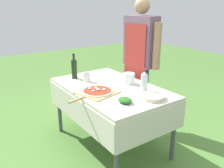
{
  "coord_description": "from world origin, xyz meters",
  "views": [
    {
      "loc": [
        2.03,
        -1.4,
        1.59
      ],
      "look_at": [
        0.03,
        0.0,
        0.76
      ],
      "focal_mm": 38.0,
      "sensor_mm": 36.0,
      "label": 1
    }
  ],
  "objects_px": {
    "prep_table": "(110,94)",
    "sauce_jar": "(87,77)",
    "water_bottle": "(144,82)",
    "herb_container": "(125,101)",
    "mixing_tub": "(129,78)",
    "person_cook": "(140,54)",
    "oil_bottle": "(74,69)",
    "pizza_on_peel": "(97,92)",
    "plate_stack": "(153,97)"
  },
  "relations": [
    {
      "from": "pizza_on_peel",
      "to": "herb_container",
      "type": "relative_size",
      "value": 3.33
    },
    {
      "from": "sauce_jar",
      "to": "prep_table",
      "type": "bearing_deg",
      "value": 20.55
    },
    {
      "from": "person_cook",
      "to": "herb_container",
      "type": "xyz_separation_m",
      "value": [
        0.66,
        -0.76,
        -0.23
      ]
    },
    {
      "from": "prep_table",
      "to": "water_bottle",
      "type": "bearing_deg",
      "value": 26.14
    },
    {
      "from": "person_cook",
      "to": "mixing_tub",
      "type": "height_order",
      "value": "person_cook"
    },
    {
      "from": "mixing_tub",
      "to": "sauce_jar",
      "type": "relative_size",
      "value": 1.17
    },
    {
      "from": "person_cook",
      "to": "oil_bottle",
      "type": "bearing_deg",
      "value": 65.5
    },
    {
      "from": "prep_table",
      "to": "person_cook",
      "type": "height_order",
      "value": "person_cook"
    },
    {
      "from": "sauce_jar",
      "to": "pizza_on_peel",
      "type": "bearing_deg",
      "value": -15.22
    },
    {
      "from": "person_cook",
      "to": "pizza_on_peel",
      "type": "distance_m",
      "value": 0.92
    },
    {
      "from": "prep_table",
      "to": "plate_stack",
      "type": "height_order",
      "value": "plate_stack"
    },
    {
      "from": "pizza_on_peel",
      "to": "plate_stack",
      "type": "distance_m",
      "value": 0.57
    },
    {
      "from": "herb_container",
      "to": "mixing_tub",
      "type": "bearing_deg",
      "value": 137.61
    },
    {
      "from": "mixing_tub",
      "to": "plate_stack",
      "type": "relative_size",
      "value": 0.57
    },
    {
      "from": "pizza_on_peel",
      "to": "person_cook",
      "type": "bearing_deg",
      "value": 95.98
    },
    {
      "from": "plate_stack",
      "to": "pizza_on_peel",
      "type": "bearing_deg",
      "value": -141.59
    },
    {
      "from": "water_bottle",
      "to": "herb_container",
      "type": "relative_size",
      "value": 1.45
    },
    {
      "from": "oil_bottle",
      "to": "water_bottle",
      "type": "relative_size",
      "value": 1.22
    },
    {
      "from": "pizza_on_peel",
      "to": "water_bottle",
      "type": "distance_m",
      "value": 0.5
    },
    {
      "from": "water_bottle",
      "to": "mixing_tub",
      "type": "bearing_deg",
      "value": 168.73
    },
    {
      "from": "mixing_tub",
      "to": "plate_stack",
      "type": "xyz_separation_m",
      "value": [
        0.5,
        -0.11,
        -0.04
      ]
    },
    {
      "from": "water_bottle",
      "to": "mixing_tub",
      "type": "relative_size",
      "value": 1.92
    },
    {
      "from": "person_cook",
      "to": "herb_container",
      "type": "distance_m",
      "value": 1.03
    },
    {
      "from": "sauce_jar",
      "to": "mixing_tub",
      "type": "bearing_deg",
      "value": 46.01
    },
    {
      "from": "person_cook",
      "to": "sauce_jar",
      "type": "distance_m",
      "value": 0.77
    },
    {
      "from": "mixing_tub",
      "to": "sauce_jar",
      "type": "bearing_deg",
      "value": -133.99
    },
    {
      "from": "herb_container",
      "to": "mixing_tub",
      "type": "height_order",
      "value": "mixing_tub"
    },
    {
      "from": "oil_bottle",
      "to": "sauce_jar",
      "type": "relative_size",
      "value": 2.76
    },
    {
      "from": "pizza_on_peel",
      "to": "plate_stack",
      "type": "bearing_deg",
      "value": 25.13
    },
    {
      "from": "herb_container",
      "to": "plate_stack",
      "type": "bearing_deg",
      "value": 74.29
    },
    {
      "from": "prep_table",
      "to": "sauce_jar",
      "type": "height_order",
      "value": "sauce_jar"
    },
    {
      "from": "sauce_jar",
      "to": "herb_container",
      "type": "bearing_deg",
      "value": -2.07
    },
    {
      "from": "water_bottle",
      "to": "prep_table",
      "type": "bearing_deg",
      "value": -153.86
    },
    {
      "from": "mixing_tub",
      "to": "sauce_jar",
      "type": "distance_m",
      "value": 0.49
    },
    {
      "from": "prep_table",
      "to": "pizza_on_peel",
      "type": "bearing_deg",
      "value": -71.28
    },
    {
      "from": "plate_stack",
      "to": "sauce_jar",
      "type": "bearing_deg",
      "value": -163.51
    },
    {
      "from": "prep_table",
      "to": "sauce_jar",
      "type": "distance_m",
      "value": 0.36
    },
    {
      "from": "person_cook",
      "to": "sauce_jar",
      "type": "xyz_separation_m",
      "value": [
        -0.1,
        -0.73,
        -0.21
      ]
    },
    {
      "from": "person_cook",
      "to": "pizza_on_peel",
      "type": "relative_size",
      "value": 2.86
    },
    {
      "from": "prep_table",
      "to": "herb_container",
      "type": "relative_size",
      "value": 7.92
    },
    {
      "from": "person_cook",
      "to": "oil_bottle",
      "type": "xyz_separation_m",
      "value": [
        -0.29,
        -0.79,
        -0.14
      ]
    },
    {
      "from": "person_cook",
      "to": "oil_bottle",
      "type": "relative_size",
      "value": 5.4
    },
    {
      "from": "person_cook",
      "to": "water_bottle",
      "type": "height_order",
      "value": "person_cook"
    },
    {
      "from": "prep_table",
      "to": "plate_stack",
      "type": "relative_size",
      "value": 6.03
    },
    {
      "from": "person_cook",
      "to": "herb_container",
      "type": "height_order",
      "value": "person_cook"
    },
    {
      "from": "prep_table",
      "to": "person_cook",
      "type": "distance_m",
      "value": 0.73
    },
    {
      "from": "water_bottle",
      "to": "plate_stack",
      "type": "height_order",
      "value": "water_bottle"
    },
    {
      "from": "person_cook",
      "to": "water_bottle",
      "type": "distance_m",
      "value": 0.73
    },
    {
      "from": "plate_stack",
      "to": "sauce_jar",
      "type": "height_order",
      "value": "sauce_jar"
    },
    {
      "from": "oil_bottle",
      "to": "plate_stack",
      "type": "distance_m",
      "value": 1.08
    }
  ]
}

